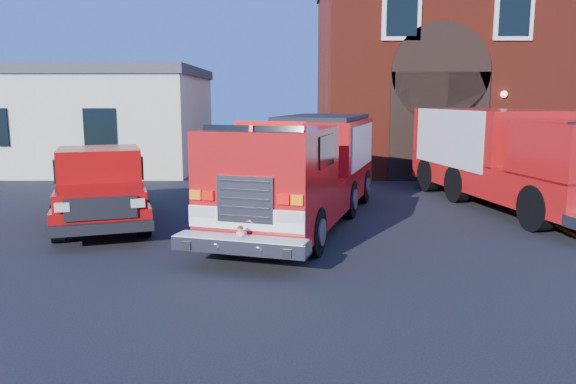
{
  "coord_description": "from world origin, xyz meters",
  "views": [
    {
      "loc": [
        0.05,
        -11.79,
        3.1
      ],
      "look_at": [
        0.0,
        -1.2,
        1.3
      ],
      "focal_mm": 35.0,
      "sensor_mm": 36.0,
      "label": 1
    }
  ],
  "objects_px": {
    "secondary_truck": "(511,155)",
    "side_building": "(85,118)",
    "pickup_truck": "(101,187)",
    "fire_station": "(490,71)",
    "fire_engine": "(304,169)"
  },
  "relations": [
    {
      "from": "fire_engine",
      "to": "side_building",
      "type": "bearing_deg",
      "value": 130.21
    },
    {
      "from": "pickup_truck",
      "to": "secondary_truck",
      "type": "bearing_deg",
      "value": 10.45
    },
    {
      "from": "fire_engine",
      "to": "secondary_truck",
      "type": "distance_m",
      "value": 6.27
    },
    {
      "from": "fire_station",
      "to": "side_building",
      "type": "bearing_deg",
      "value": -176.86
    },
    {
      "from": "fire_station",
      "to": "side_building",
      "type": "height_order",
      "value": "fire_station"
    },
    {
      "from": "secondary_truck",
      "to": "side_building",
      "type": "bearing_deg",
      "value": 149.54
    },
    {
      "from": "fire_station",
      "to": "side_building",
      "type": "relative_size",
      "value": 1.49
    },
    {
      "from": "side_building",
      "to": "secondary_truck",
      "type": "relative_size",
      "value": 1.17
    },
    {
      "from": "secondary_truck",
      "to": "pickup_truck",
      "type": "bearing_deg",
      "value": -169.55
    },
    {
      "from": "side_building",
      "to": "pickup_truck",
      "type": "distance_m",
      "value": 11.89
    },
    {
      "from": "side_building",
      "to": "fire_engine",
      "type": "distance_m",
      "value": 14.54
    },
    {
      "from": "pickup_truck",
      "to": "secondary_truck",
      "type": "xyz_separation_m",
      "value": [
        10.96,
        2.02,
        0.6
      ]
    },
    {
      "from": "side_building",
      "to": "pickup_truck",
      "type": "relative_size",
      "value": 1.67
    },
    {
      "from": "fire_engine",
      "to": "fire_station",
      "type": "bearing_deg",
      "value": 54.46
    },
    {
      "from": "side_building",
      "to": "pickup_truck",
      "type": "xyz_separation_m",
      "value": [
        4.31,
        -11.0,
        -1.31
      ]
    }
  ]
}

